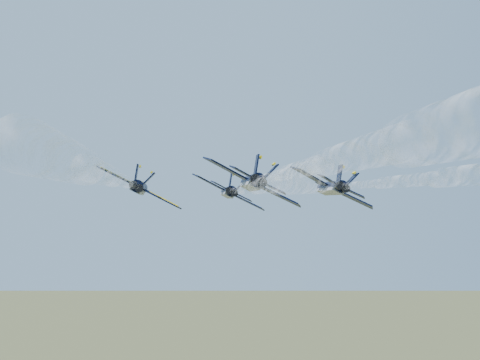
{
  "coord_description": "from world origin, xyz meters",
  "views": [
    {
      "loc": [
        -3.34,
        -92.38,
        95.95
      ],
      "look_at": [
        -0.36,
        -0.6,
        100.98
      ],
      "focal_mm": 55.0,
      "sensor_mm": 36.0,
      "label": 1
    }
  ],
  "objects_px": {
    "jet_right": "(331,188)",
    "jet_slot": "(252,182)",
    "jet_left": "(139,187)",
    "jet_lead": "(228,192)"
  },
  "relations": [
    {
      "from": "jet_right",
      "to": "jet_slot",
      "type": "distance_m",
      "value": 16.7
    },
    {
      "from": "jet_left",
      "to": "jet_right",
      "type": "xyz_separation_m",
      "value": [
        23.5,
        0.22,
        0.0
      ]
    },
    {
      "from": "jet_left",
      "to": "jet_right",
      "type": "relative_size",
      "value": 1.0
    },
    {
      "from": "jet_lead",
      "to": "jet_left",
      "type": "relative_size",
      "value": 1.0
    },
    {
      "from": "jet_left",
      "to": "jet_slot",
      "type": "xyz_separation_m",
      "value": [
        13.1,
        -12.85,
        0.0
      ]
    },
    {
      "from": "jet_left",
      "to": "jet_slot",
      "type": "relative_size",
      "value": 1.0
    },
    {
      "from": "jet_right",
      "to": "jet_slot",
      "type": "xyz_separation_m",
      "value": [
        -10.4,
        -13.07,
        0.0
      ]
    },
    {
      "from": "jet_slot",
      "to": "jet_right",
      "type": "bearing_deg",
      "value": 48.13
    },
    {
      "from": "jet_right",
      "to": "jet_left",
      "type": "bearing_deg",
      "value": 177.19
    },
    {
      "from": "jet_lead",
      "to": "jet_left",
      "type": "height_order",
      "value": "same"
    }
  ]
}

